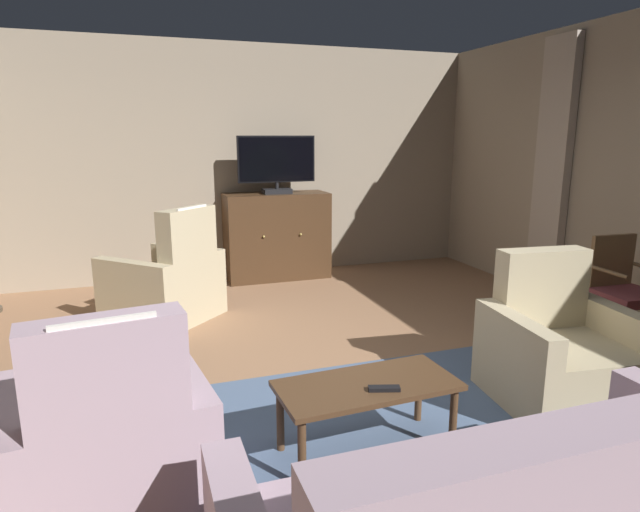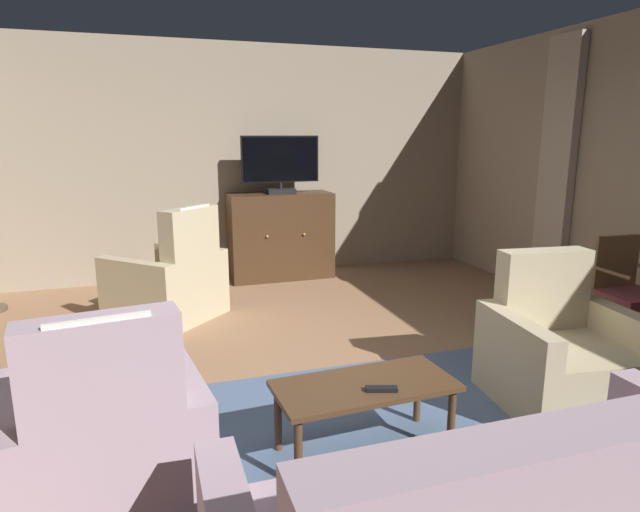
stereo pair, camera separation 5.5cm
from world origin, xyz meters
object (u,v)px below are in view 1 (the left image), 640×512
object	(u,v)px
tv_remote	(384,388)
cat	(96,407)
television	(277,163)
tv_cabinet	(277,238)
side_chair_beside_plant	(623,287)
coffee_table	(367,392)
armchair_near_window	(167,284)
armchair_in_far_corner	(561,354)
armchair_facing_sofa	(111,451)

from	to	relation	value
tv_remote	cat	bearing A→B (deg)	-15.00
television	cat	bearing A→B (deg)	-123.06
tv_cabinet	side_chair_beside_plant	world-z (taller)	tv_cabinet
television	coffee_table	world-z (taller)	television
tv_cabinet	coffee_table	world-z (taller)	tv_cabinet
armchair_near_window	cat	size ratio (longest dim) A/B	1.91
television	armchair_in_far_corner	distance (m)	3.98
armchair_facing_sofa	armchair_near_window	bearing A→B (deg)	81.56
armchair_near_window	cat	xyz separation A→B (m)	(-0.55, -1.86, -0.25)
armchair_in_far_corner	cat	world-z (taller)	armchair_in_far_corner
television	armchair_facing_sofa	world-z (taller)	television
tv_remote	side_chair_beside_plant	distance (m)	2.79
armchair_facing_sofa	side_chair_beside_plant	xyz separation A→B (m)	(4.02, 0.89, 0.17)
coffee_table	tv_remote	size ratio (longest dim) A/B	5.99
tv_cabinet	armchair_near_window	world-z (taller)	armchair_near_window
coffee_table	side_chair_beside_plant	xyz separation A→B (m)	(2.69, 0.78, 0.14)
coffee_table	armchair_near_window	world-z (taller)	armchair_near_window
tv_remote	tv_cabinet	bearing A→B (deg)	-78.96
television	armchair_in_far_corner	bearing A→B (deg)	-74.91
cat	side_chair_beside_plant	bearing A→B (deg)	-0.85
tv_remote	armchair_facing_sofa	distance (m)	1.38
coffee_table	cat	bearing A→B (deg)	149.99
tv_cabinet	side_chair_beside_plant	bearing A→B (deg)	-54.87
tv_cabinet	television	bearing A→B (deg)	-90.00
armchair_facing_sofa	side_chair_beside_plant	distance (m)	4.12
armchair_facing_sofa	coffee_table	bearing A→B (deg)	4.38
television	armchair_in_far_corner	world-z (taller)	television
tv_cabinet	coffee_table	size ratio (longest dim) A/B	1.25
tv_remote	armchair_near_window	size ratio (longest dim) A/B	0.14
armchair_near_window	armchair_in_far_corner	size ratio (longest dim) A/B	1.26
coffee_table	side_chair_beside_plant	bearing A→B (deg)	16.27
side_chair_beside_plant	coffee_table	bearing A→B (deg)	-163.73
tv_cabinet	side_chair_beside_plant	size ratio (longest dim) A/B	1.36
coffee_table	armchair_near_window	bearing A→B (deg)	108.59
armchair_near_window	cat	world-z (taller)	armchair_near_window
coffee_table	armchair_in_far_corner	bearing A→B (deg)	6.11
armchair_near_window	side_chair_beside_plant	xyz separation A→B (m)	(3.60, -1.93, 0.16)
tv_remote	armchair_in_far_corner	size ratio (longest dim) A/B	0.17
television	tv_remote	xyz separation A→B (m)	(-0.44, -3.96, -1.00)
armchair_in_far_corner	cat	bearing A→B (deg)	166.91
tv_remote	armchair_near_window	bearing A→B (deg)	-53.88
television	side_chair_beside_plant	size ratio (longest dim) A/B	1.02
television	cat	xyz separation A→B (m)	(-1.96, -3.01, -1.33)
side_chair_beside_plant	tv_remote	bearing A→B (deg)	-161.24
armchair_in_far_corner	side_chair_beside_plant	xyz separation A→B (m)	(1.20, 0.62, 0.19)
coffee_table	television	bearing A→B (deg)	82.73
tv_remote	armchair_near_window	distance (m)	2.98
cat	armchair_near_window	bearing A→B (deg)	73.48
armchair_near_window	armchair_in_far_corner	world-z (taller)	armchair_near_window
coffee_table	tv_cabinet	bearing A→B (deg)	82.82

